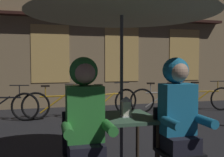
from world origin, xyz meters
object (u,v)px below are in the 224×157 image
(bicycle_fourth, at_px, (109,102))
(bicycle_furthest, at_px, (204,98))
(bicycle_fifth, at_px, (161,100))
(person_left_hooded, at_px, (85,117))
(person_right_hooded, at_px, (179,112))
(cafe_table, at_px, (121,125))
(chair_left, at_px, (84,152))
(bicycle_third, at_px, (58,104))
(bicycle_second, at_px, (3,106))
(lantern, at_px, (126,106))
(chair_right, at_px, (175,144))

(bicycle_fourth, bearing_deg, bicycle_furthest, -0.82)
(bicycle_fifth, xyz_separation_m, bicycle_furthest, (1.30, -0.03, 0.00))
(person_left_hooded, xyz_separation_m, person_right_hooded, (0.96, 0.00, 0.00))
(cafe_table, xyz_separation_m, person_left_hooded, (-0.48, -0.43, 0.21))
(chair_left, relative_size, bicycle_third, 0.52)
(cafe_table, bearing_deg, bicycle_third, 98.67)
(person_right_hooded, relative_size, bicycle_second, 0.85)
(lantern, xyz_separation_m, chair_left, (-0.52, -0.32, -0.37))
(bicycle_third, distance_m, bicycle_fourth, 1.26)
(lantern, relative_size, person_left_hooded, 0.17)
(lantern, distance_m, bicycle_third, 3.63)
(chair_left, bearing_deg, bicycle_second, 108.16)
(bicycle_second, distance_m, bicycle_fifth, 3.94)
(bicycle_fifth, distance_m, bicycle_furthest, 1.30)
(bicycle_furthest, bearing_deg, bicycle_third, -179.76)
(cafe_table, bearing_deg, bicycle_fourth, 78.37)
(bicycle_third, xyz_separation_m, bicycle_fifth, (2.70, 0.05, 0.00))
(chair_left, bearing_deg, cafe_table, 37.55)
(person_right_hooded, relative_size, bicycle_third, 0.83)
(bicycle_second, bearing_deg, person_left_hooded, -72.08)
(bicycle_third, relative_size, bicycle_furthest, 1.01)
(bicycle_second, distance_m, bicycle_fourth, 2.50)
(cafe_table, bearing_deg, person_left_hooded, -138.43)
(chair_left, distance_m, person_left_hooded, 0.36)
(lantern, height_order, bicycle_fourth, lantern)
(bicycle_furthest, bearing_deg, cafe_table, -134.64)
(bicycle_fifth, bearing_deg, bicycle_second, 179.59)
(bicycle_furthest, bearing_deg, person_right_hooded, -127.19)
(person_left_hooded, distance_m, bicycle_furthest, 5.60)
(bicycle_third, xyz_separation_m, bicycle_fourth, (1.26, 0.06, 0.00))
(cafe_table, xyz_separation_m, bicycle_furthest, (3.47, 3.51, -0.29))
(cafe_table, distance_m, person_right_hooded, 0.67)
(cafe_table, relative_size, chair_left, 0.85)
(bicycle_fourth, bearing_deg, bicycle_third, -177.46)
(person_right_hooded, bearing_deg, cafe_table, 138.43)
(chair_right, bearing_deg, cafe_table, 142.45)
(chair_right, distance_m, bicycle_furthest, 4.90)
(bicycle_third, height_order, bicycle_fourth, same)
(bicycle_fourth, bearing_deg, person_left_hooded, -106.93)
(bicycle_furthest, bearing_deg, bicycle_fourth, 179.18)
(cafe_table, bearing_deg, bicycle_furthest, 45.36)
(bicycle_furthest, bearing_deg, bicycle_fifth, 178.72)
(chair_left, xyz_separation_m, person_right_hooded, (0.96, -0.06, 0.36))
(person_right_hooded, relative_size, bicycle_fifth, 0.84)
(cafe_table, relative_size, bicycle_fourth, 0.45)
(chair_left, height_order, bicycle_furthest, chair_left)
(lantern, relative_size, bicycle_second, 0.14)
(person_left_hooded, relative_size, bicycle_fifth, 0.84)
(lantern, distance_m, bicycle_furthest, 4.97)
(chair_right, relative_size, bicycle_third, 0.52)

